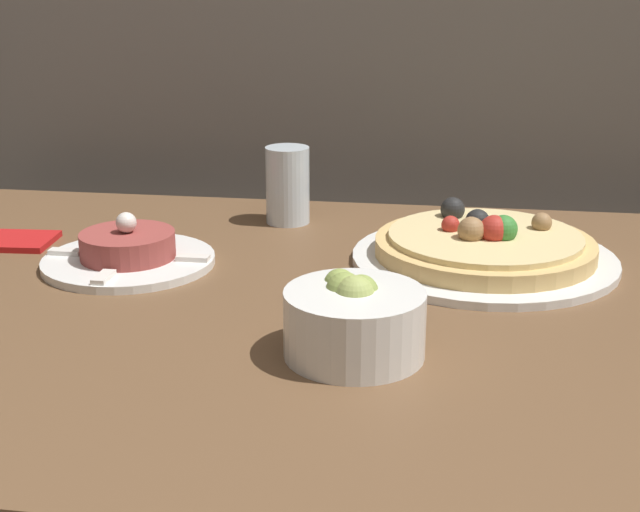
# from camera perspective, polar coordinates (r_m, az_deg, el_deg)

# --- Properties ---
(dining_table) EXTENTS (1.18, 0.84, 0.75)m
(dining_table) POSITION_cam_1_polar(r_m,az_deg,el_deg) (1.03, -0.43, -8.27)
(dining_table) COLOR brown
(dining_table) RESTS_ON ground_plane
(pizza_plate) EXTENTS (0.33, 0.33, 0.07)m
(pizza_plate) POSITION_cam_1_polar(r_m,az_deg,el_deg) (1.12, 10.47, 0.49)
(pizza_plate) COLOR white
(pizza_plate) RESTS_ON dining_table
(tartare_plate) EXTENTS (0.21, 0.21, 0.07)m
(tartare_plate) POSITION_cam_1_polar(r_m,az_deg,el_deg) (1.12, -12.17, 0.21)
(tartare_plate) COLOR white
(tartare_plate) RESTS_ON dining_table
(small_bowl) EXTENTS (0.13, 0.13, 0.08)m
(small_bowl) POSITION_cam_1_polar(r_m,az_deg,el_deg) (0.84, 2.17, -4.05)
(small_bowl) COLOR white
(small_bowl) RESTS_ON dining_table
(drinking_glass) EXTENTS (0.06, 0.06, 0.11)m
(drinking_glass) POSITION_cam_1_polar(r_m,az_deg,el_deg) (1.26, -2.09, 4.56)
(drinking_glass) COLOR silver
(drinking_glass) RESTS_ON dining_table
(napkin) EXTENTS (0.14, 0.09, 0.01)m
(napkin) POSITION_cam_1_polar(r_m,az_deg,el_deg) (1.25, -19.65, 0.94)
(napkin) COLOR red
(napkin) RESTS_ON dining_table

